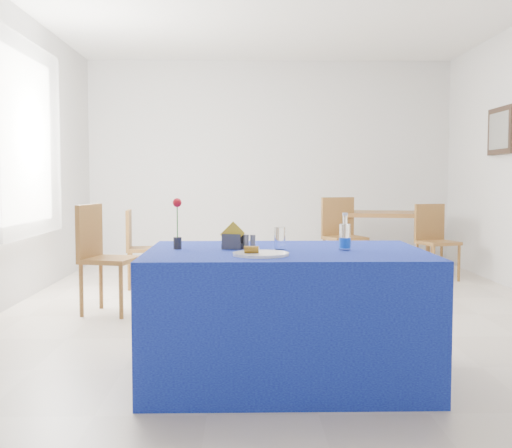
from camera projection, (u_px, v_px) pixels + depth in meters
The scene contains 20 objects.
floor at pixel (287, 315), 5.51m from camera, with size 7.00×7.00×0.00m, color beige.
room_shell at pixel (287, 110), 5.39m from camera, with size 7.00×7.00×7.00m.
window_pane at pixel (25, 139), 6.15m from camera, with size 0.04×1.50×1.60m, color white.
curtain at pixel (32, 139), 6.15m from camera, with size 0.04×1.75×1.85m, color white.
picture_frame at pixel (501, 131), 7.04m from camera, with size 0.06×0.64×0.52m, color black.
picture_art at pixel (499, 131), 7.04m from camera, with size 0.02×0.52×0.40m, color #998C66.
plate at pixel (261, 254), 3.44m from camera, with size 0.30×0.30×0.01m, color white.
drinking_glass at pixel (280, 238), 3.73m from camera, with size 0.06×0.06×0.13m, color white.
salt_shaker at pixel (246, 242), 3.75m from camera, with size 0.03×0.03×0.09m, color gray.
pepper_shaker at pixel (253, 242), 3.74m from camera, with size 0.03×0.03×0.09m, color slate.
blue_table at pixel (285, 315), 3.74m from camera, with size 1.60×1.10×0.76m.
water_bottle at pixel (345, 238), 3.70m from camera, with size 0.07×0.07×0.21m.
napkin_holder at pixel (232, 241), 3.75m from camera, with size 0.15×0.09×0.16m.
rose_vase at pixel (177, 224), 3.74m from camera, with size 0.05×0.05×0.30m.
oak_table at pixel (382, 218), 8.12m from camera, with size 1.47×1.10×0.76m.
chair_bg_left at pixel (342, 231), 7.68m from camera, with size 0.54×0.54×0.95m.
chair_bg_right at pixel (434, 236), 7.48m from camera, with size 0.49×0.49×0.88m.
chair_win_a at pixel (101, 251), 5.57m from camera, with size 0.52×0.52×0.95m.
chair_win_b at pixel (138, 243), 6.87m from camera, with size 0.41×0.41×0.84m.
banana_pieces at pixel (252, 249), 3.42m from camera, with size 0.08×0.05×0.04m.
Camera 1 is at (-0.38, -5.44, 1.17)m, focal length 45.00 mm.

